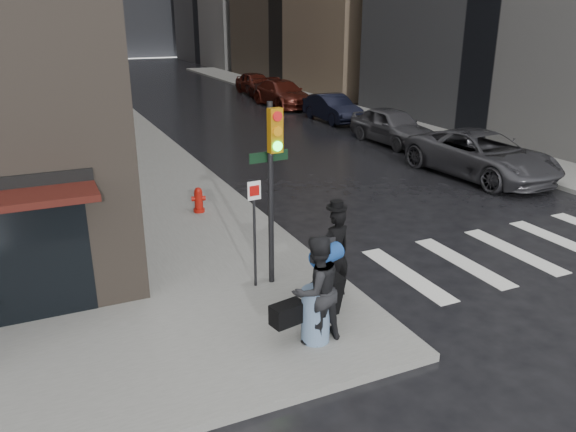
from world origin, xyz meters
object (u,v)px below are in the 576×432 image
at_px(parked_car_0, 481,155).
at_px(parked_car_4, 255,83).
at_px(traffic_light, 271,171).
at_px(parked_car_1, 392,126).
at_px(fire_hydrant, 199,201).
at_px(man_jeans, 315,290).
at_px(parked_car_2, 332,108).
at_px(parked_car_3, 282,94).
at_px(man_overcoat, 333,259).

relative_size(parked_car_0, parked_car_4, 1.25).
height_order(traffic_light, parked_car_1, traffic_light).
relative_size(fire_hydrant, parked_car_1, 0.16).
distance_m(man_jeans, parked_car_2, 22.26).
height_order(fire_hydrant, parked_car_3, parked_car_3).
bearing_deg(man_jeans, parked_car_4, -121.15).
xyz_separation_m(man_overcoat, parked_car_1, (9.73, 12.16, -0.21)).
distance_m(traffic_light, fire_hydrant, 5.51).
distance_m(traffic_light, parked_car_0, 11.54).
xyz_separation_m(traffic_light, parked_car_1, (10.56, 11.03, -1.80)).
relative_size(fire_hydrant, parked_car_3, 0.13).
xyz_separation_m(parked_car_1, parked_car_4, (0.48, 18.02, -0.00)).
distance_m(fire_hydrant, parked_car_0, 10.36).
height_order(man_jeans, parked_car_1, man_jeans).
bearing_deg(traffic_light, parked_car_0, 21.29).
xyz_separation_m(fire_hydrant, parked_car_0, (10.35, -0.05, 0.33)).
relative_size(man_overcoat, parked_car_1, 0.44).
distance_m(man_jeans, parked_car_0, 12.75).
relative_size(parked_car_1, parked_car_4, 1.00).
bearing_deg(parked_car_4, parked_car_3, -94.21).
xyz_separation_m(fire_hydrant, parked_car_2, (10.92, 11.96, 0.25)).
height_order(man_overcoat, parked_car_0, man_overcoat).
xyz_separation_m(man_jeans, parked_car_1, (10.75, 13.35, -0.33)).
bearing_deg(man_overcoat, parked_car_2, -130.27).
bearing_deg(parked_car_3, traffic_light, -116.44).
bearing_deg(traffic_light, parked_car_2, 52.77).
relative_size(parked_car_0, parked_car_2, 1.33).
relative_size(man_jeans, parked_car_1, 0.42).
bearing_deg(parked_car_2, parked_car_4, 88.45).
distance_m(parked_car_1, parked_car_4, 18.03).
relative_size(man_overcoat, man_jeans, 1.06).
xyz_separation_m(traffic_light, parked_car_2, (10.80, 17.04, -1.87)).
bearing_deg(parked_car_2, traffic_light, -122.78).
bearing_deg(parked_car_0, traffic_light, -158.09).
xyz_separation_m(man_overcoat, parked_car_3, (9.69, 24.18, -0.21)).
distance_m(traffic_light, parked_car_3, 25.39).
bearing_deg(man_overcoat, parked_car_1, -140.17).
bearing_deg(parked_car_4, parked_car_0, -91.13).
relative_size(parked_car_0, parked_car_3, 1.05).
relative_size(fire_hydrant, parked_car_4, 0.16).
relative_size(man_jeans, parked_car_0, 0.33).
height_order(man_jeans, parked_car_0, man_jeans).
xyz_separation_m(man_overcoat, man_jeans, (-1.01, -1.19, 0.11)).
bearing_deg(fire_hydrant, parked_car_1, 29.13).
xyz_separation_m(parked_car_2, parked_car_4, (0.24, 12.01, 0.07)).
distance_m(parked_car_2, parked_car_4, 12.02).
bearing_deg(parked_car_2, parked_car_0, -93.12).
bearing_deg(parked_car_2, man_jeans, -119.99).
bearing_deg(parked_car_4, parked_car_1, -90.73).
xyz_separation_m(man_jeans, traffic_light, (0.19, 2.32, 1.47)).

